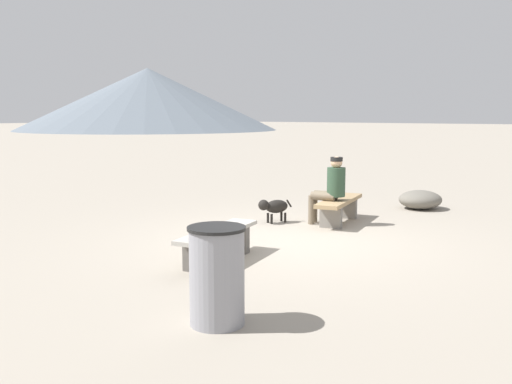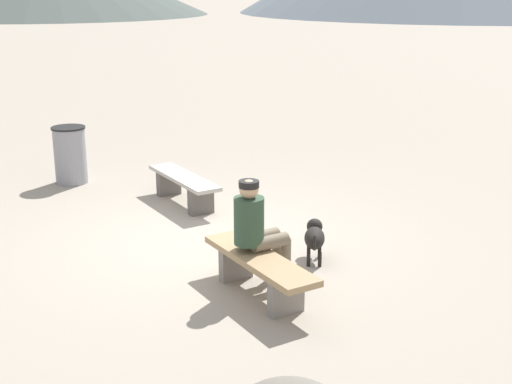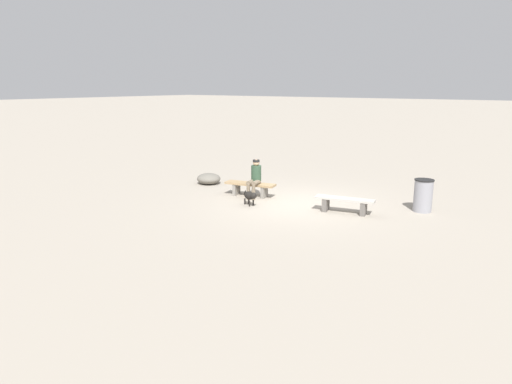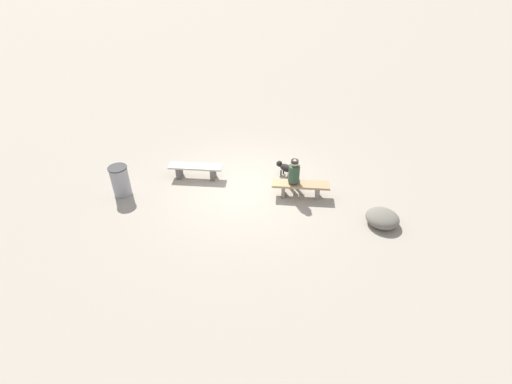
# 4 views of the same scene
# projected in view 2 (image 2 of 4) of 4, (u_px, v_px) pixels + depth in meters

# --- Properties ---
(ground) EXTENTS (210.00, 210.00, 0.06)m
(ground) POSITION_uv_depth(u_px,v_px,m) (209.00, 243.00, 8.95)
(ground) COLOR #9E9384
(bench_left) EXTENTS (1.71, 0.70, 0.43)m
(bench_left) POSITION_uv_depth(u_px,v_px,m) (184.00, 185.00, 10.33)
(bench_left) COLOR #605B56
(bench_left) RESTS_ON ground
(bench_right) EXTENTS (1.72, 0.73, 0.44)m
(bench_right) POSITION_uv_depth(u_px,v_px,m) (260.00, 267.00, 7.31)
(bench_right) COLOR gray
(bench_right) RESTS_ON ground
(seated_person) EXTENTS (0.41, 0.65, 1.22)m
(seated_person) POSITION_uv_depth(u_px,v_px,m) (257.00, 226.00, 7.42)
(seated_person) COLOR #2D4733
(seated_person) RESTS_ON ground
(dog) EXTENTS (0.64, 0.41, 0.44)m
(dog) POSITION_uv_depth(u_px,v_px,m) (315.00, 236.00, 8.25)
(dog) COLOR black
(dog) RESTS_ON ground
(trash_bin) EXTENTS (0.54, 0.54, 0.93)m
(trash_bin) POSITION_uv_depth(u_px,v_px,m) (70.00, 155.00, 11.36)
(trash_bin) COLOR gray
(trash_bin) RESTS_ON ground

